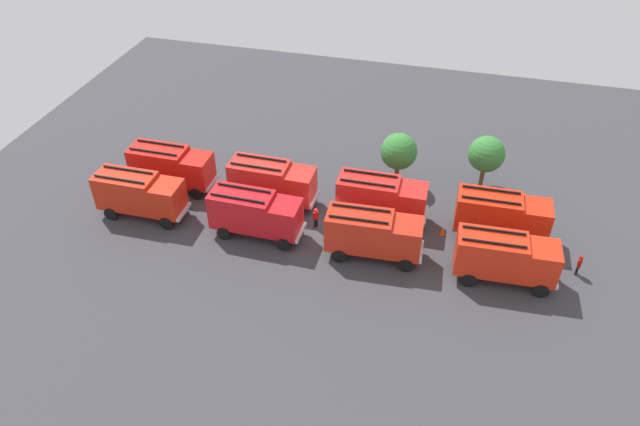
% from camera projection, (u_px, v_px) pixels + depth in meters
% --- Properties ---
extents(ground_plane, '(64.88, 64.88, 0.00)m').
position_uv_depth(ground_plane, '(320.00, 227.00, 47.05)').
color(ground_plane, '#38383D').
extents(fire_truck_0, '(7.21, 2.78, 3.88)m').
position_uv_depth(fire_truck_0, '(140.00, 193.00, 46.97)').
color(fire_truck_0, red).
rests_on(fire_truck_0, ground).
extents(fire_truck_1, '(7.24, 2.84, 3.88)m').
position_uv_depth(fire_truck_1, '(255.00, 213.00, 45.02)').
color(fire_truck_1, red).
rests_on(fire_truck_1, ground).
extents(fire_truck_2, '(7.31, 3.05, 3.88)m').
position_uv_depth(fire_truck_2, '(373.00, 233.00, 43.10)').
color(fire_truck_2, red).
rests_on(fire_truck_2, ground).
extents(fire_truck_3, '(7.30, 3.01, 3.88)m').
position_uv_depth(fire_truck_3, '(505.00, 257.00, 41.10)').
color(fire_truck_3, red).
rests_on(fire_truck_3, ground).
extents(fire_truck_4, '(7.21, 2.76, 3.88)m').
position_uv_depth(fire_truck_4, '(171.00, 166.00, 50.08)').
color(fire_truck_4, red).
rests_on(fire_truck_4, ground).
extents(fire_truck_5, '(7.22, 2.80, 3.88)m').
position_uv_depth(fire_truck_5, '(272.00, 181.00, 48.32)').
color(fire_truck_5, red).
rests_on(fire_truck_5, ground).
extents(fire_truck_6, '(7.23, 2.84, 3.88)m').
position_uv_depth(fire_truck_6, '(381.00, 197.00, 46.57)').
color(fire_truck_6, red).
rests_on(fire_truck_6, ground).
extents(fire_truck_7, '(7.25, 2.88, 3.88)m').
position_uv_depth(fire_truck_7, '(502.00, 214.00, 44.85)').
color(fire_truck_7, red).
rests_on(fire_truck_7, ground).
extents(firefighter_0, '(0.29, 0.45, 1.74)m').
position_uv_depth(firefighter_0, '(579.00, 264.00, 42.21)').
color(firefighter_0, black).
rests_on(firefighter_0, ground).
extents(firefighter_1, '(0.42, 0.48, 1.76)m').
position_uv_depth(firefighter_1, '(316.00, 217.00, 46.43)').
color(firefighter_1, black).
rests_on(firefighter_1, ground).
extents(firefighter_2, '(0.47, 0.35, 1.75)m').
position_uv_depth(firefighter_2, '(187.00, 157.00, 53.27)').
color(firefighter_2, black).
rests_on(firefighter_2, ground).
extents(tree_0, '(3.13, 3.13, 4.86)m').
position_uv_depth(tree_0, '(399.00, 152.00, 49.77)').
color(tree_0, brown).
rests_on(tree_0, ground).
extents(tree_1, '(3.09, 3.09, 4.79)m').
position_uv_depth(tree_1, '(486.00, 154.00, 49.53)').
color(tree_1, brown).
rests_on(tree_1, ground).
extents(traffic_cone_0, '(0.48, 0.48, 0.68)m').
position_uv_depth(traffic_cone_0, '(443.00, 231.00, 46.09)').
color(traffic_cone_0, '#F2600C').
rests_on(traffic_cone_0, ground).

